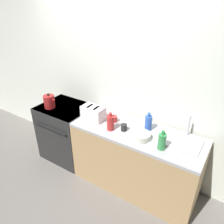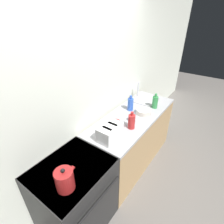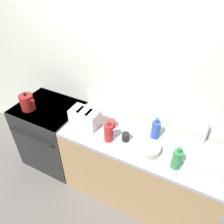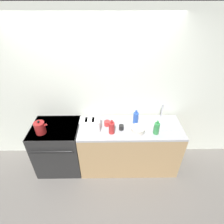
% 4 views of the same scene
% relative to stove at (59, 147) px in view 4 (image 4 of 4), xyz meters
% --- Properties ---
extents(ground_plane, '(12.00, 12.00, 0.00)m').
position_rel_stove_xyz_m(ground_plane, '(0.63, -0.32, -0.46)').
color(ground_plane, slate).
extents(wall_back, '(8.00, 0.05, 2.60)m').
position_rel_stove_xyz_m(wall_back, '(0.63, 0.37, 0.84)').
color(wall_back, silver).
rests_on(wall_back, ground_plane).
extents(stove, '(0.76, 0.67, 0.90)m').
position_rel_stove_xyz_m(stove, '(0.00, 0.00, 0.00)').
color(stove, black).
rests_on(stove, ground_plane).
extents(counter_block, '(1.66, 0.63, 0.90)m').
position_rel_stove_xyz_m(counter_block, '(1.22, -0.01, -0.01)').
color(counter_block, tan).
rests_on(counter_block, ground_plane).
extents(kettle, '(0.20, 0.16, 0.23)m').
position_rel_stove_xyz_m(kettle, '(-0.17, -0.13, 0.54)').
color(kettle, maroon).
rests_on(kettle, stove).
extents(toaster, '(0.30, 0.19, 0.18)m').
position_rel_stove_xyz_m(toaster, '(0.58, -0.05, 0.53)').
color(toaster, white).
rests_on(toaster, counter_block).
extents(sink_tray, '(0.41, 0.36, 0.28)m').
position_rel_stove_xyz_m(sink_tray, '(1.76, 0.09, 0.46)').
color(sink_tray, '#B7B7BC').
rests_on(sink_tray, counter_block).
extents(bottle_blue, '(0.09, 0.09, 0.24)m').
position_rel_stove_xyz_m(bottle_blue, '(1.31, 0.11, 0.54)').
color(bottle_blue, '#2D56B7').
rests_on(bottle_blue, counter_block).
extents(bottle_red, '(0.09, 0.09, 0.24)m').
position_rel_stove_xyz_m(bottle_red, '(0.92, -0.14, 0.54)').
color(bottle_red, '#B72828').
rests_on(bottle_red, counter_block).
extents(bottle_green, '(0.09, 0.09, 0.23)m').
position_rel_stove_xyz_m(bottle_green, '(1.59, -0.16, 0.54)').
color(bottle_green, '#338C47').
rests_on(bottle_green, counter_block).
extents(cup_black, '(0.07, 0.07, 0.08)m').
position_rel_stove_xyz_m(cup_black, '(1.07, -0.07, 0.48)').
color(cup_black, black).
rests_on(cup_black, counter_block).
extents(cup_red, '(0.10, 0.10, 0.08)m').
position_rel_stove_xyz_m(cup_red, '(0.85, 0.04, 0.48)').
color(cup_red, red).
rests_on(cup_red, counter_block).
extents(bowl, '(0.22, 0.22, 0.07)m').
position_rel_stove_xyz_m(bowl, '(1.33, -0.11, 0.48)').
color(bowl, beige).
rests_on(bowl, counter_block).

